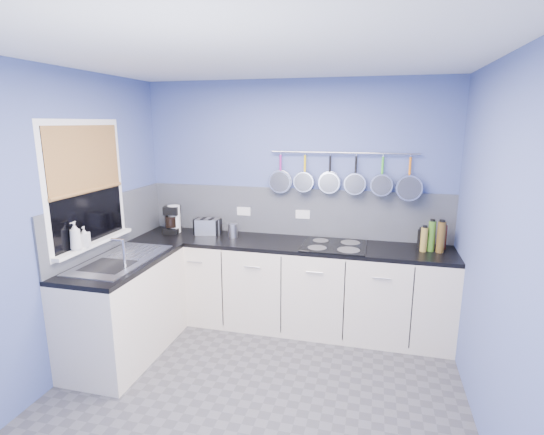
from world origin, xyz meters
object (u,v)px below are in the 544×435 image
at_px(soap_bottle_b, 84,236).
at_px(coffee_maker, 172,219).
at_px(hob, 334,246).
at_px(toaster, 208,227).
at_px(paper_towel, 174,219).
at_px(soap_bottle_a, 75,236).
at_px(canister, 233,230).

bearing_deg(soap_bottle_b, coffee_maker, 78.28).
bearing_deg(hob, soap_bottle_b, -153.13).
bearing_deg(toaster, coffee_maker, 168.94).
relative_size(paper_towel, coffee_maker, 1.02).
bearing_deg(soap_bottle_a, canister, 51.86).
height_order(soap_bottle_b, paper_towel, soap_bottle_b).
bearing_deg(soap_bottle_a, coffee_maker, 79.28).
bearing_deg(canister, paper_towel, 176.59).
xyz_separation_m(paper_towel, canister, (0.69, -0.04, -0.08)).
distance_m(coffee_maker, toaster, 0.41).
height_order(soap_bottle_b, toaster, soap_bottle_b).
xyz_separation_m(coffee_maker, hob, (1.77, -0.09, -0.14)).
relative_size(coffee_maker, canister, 2.02).
height_order(paper_towel, canister, paper_towel).
bearing_deg(coffee_maker, toaster, -4.44).
distance_m(soap_bottle_a, coffee_maker, 1.24).
bearing_deg(toaster, paper_towel, 165.69).
bearing_deg(soap_bottle_b, hob, 26.87).
bearing_deg(coffee_maker, hob, -12.38).
bearing_deg(soap_bottle_b, soap_bottle_a, -90.00).
xyz_separation_m(toaster, hob, (1.37, -0.13, -0.08)).
height_order(toaster, canister, toaster).
bearing_deg(coffee_maker, canister, -10.83).
xyz_separation_m(soap_bottle_b, toaster, (0.63, 1.14, -0.15)).
relative_size(paper_towel, canister, 2.06).
xyz_separation_m(soap_bottle_b, hob, (2.00, 1.01, -0.23)).
xyz_separation_m(coffee_maker, toaster, (0.40, 0.04, -0.06)).
distance_m(soap_bottle_b, canister, 1.44).
xyz_separation_m(paper_towel, coffee_maker, (-0.02, -0.02, -0.00)).
relative_size(soap_bottle_b, hob, 0.28).
height_order(soap_bottle_a, paper_towel, soap_bottle_a).
bearing_deg(paper_towel, coffee_maker, -131.82).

